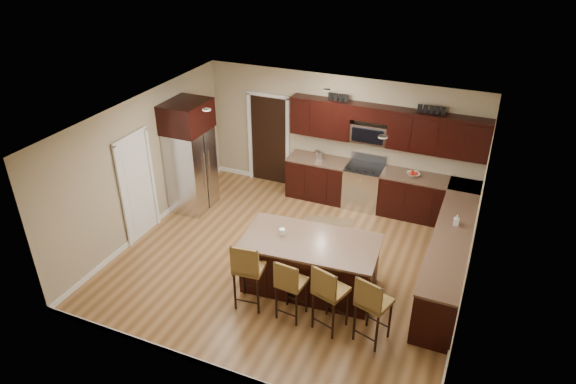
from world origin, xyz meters
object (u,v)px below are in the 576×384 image
at_px(stool_extra, 372,303).
at_px(island, 310,265).
at_px(range, 363,186).
at_px(refrigerator, 190,155).
at_px(stool_right, 328,291).
at_px(stool_mid, 290,283).
at_px(stool_left, 248,268).

bearing_deg(stool_extra, island, 162.90).
distance_m(range, island, 2.98).
relative_size(range, refrigerator, 0.47).
relative_size(refrigerator, stool_extra, 2.02).
bearing_deg(refrigerator, stool_right, -31.79).
bearing_deg(stool_mid, stool_right, 5.04).
bearing_deg(island, stool_right, -58.75).
bearing_deg(stool_extra, stool_right, -163.15).
bearing_deg(stool_mid, stool_extra, 5.13).
bearing_deg(stool_left, island, 43.77).
relative_size(island, refrigerator, 0.98).
relative_size(stool_right, refrigerator, 0.49).
xyz_separation_m(stool_left, stool_right, (1.31, 0.01, -0.03)).
relative_size(island, stool_extra, 1.98).
distance_m(stool_right, refrigerator, 4.53).
bearing_deg(range, stool_left, -101.59).
bearing_deg(stool_left, range, 71.77).
bearing_deg(stool_right, stool_extra, 16.85).
relative_size(range, stool_right, 0.95).
bearing_deg(stool_extra, stool_mid, -163.23).
distance_m(stool_mid, stool_extra, 1.27).
height_order(stool_left, stool_right, stool_left).
xyz_separation_m(stool_left, stool_mid, (0.69, 0.01, -0.08)).
distance_m(island, stool_extra, 1.54).
height_order(stool_left, stool_extra, stool_left).
relative_size(stool_left, stool_right, 1.04).
distance_m(stool_left, refrigerator, 3.49).
relative_size(stool_left, stool_mid, 1.11).
relative_size(stool_right, stool_extra, 1.00).
height_order(stool_mid, stool_right, stool_right).
bearing_deg(stool_right, refrigerator, 165.06).
height_order(range, stool_right, stool_right).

